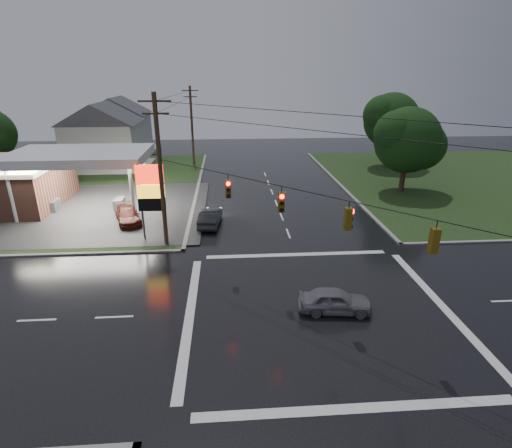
{
  "coord_description": "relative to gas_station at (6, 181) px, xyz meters",
  "views": [
    {
      "loc": [
        -4.77,
        -18.58,
        12.21
      ],
      "look_at": [
        -3.02,
        5.49,
        3.0
      ],
      "focal_mm": 28.0,
      "sensor_mm": 36.0,
      "label": 1
    }
  ],
  "objects": [
    {
      "name": "ground",
      "position": [
        25.68,
        -19.7,
        -2.55
      ],
      "size": [
        120.0,
        120.0,
        0.0
      ],
      "primitive_type": "plane",
      "color": "black",
      "rests_on": "ground"
    },
    {
      "name": "grass_nw",
      "position": [
        -0.32,
        6.3,
        -2.51
      ],
      "size": [
        36.0,
        36.0,
        0.08
      ],
      "primitive_type": "cube",
      "color": "#1A3216",
      "rests_on": "ground"
    },
    {
      "name": "grass_ne",
      "position": [
        51.68,
        6.3,
        -2.51
      ],
      "size": [
        36.0,
        36.0,
        0.08
      ],
      "primitive_type": "cube",
      "color": "#1A3216",
      "rests_on": "ground"
    },
    {
      "name": "gas_station",
      "position": [
        0.0,
        0.0,
        0.0
      ],
      "size": [
        26.2,
        18.0,
        5.6
      ],
      "color": "#2D2D2D",
      "rests_on": "ground"
    },
    {
      "name": "pylon_sign",
      "position": [
        15.18,
        -9.2,
        1.46
      ],
      "size": [
        2.0,
        0.35,
        6.0
      ],
      "color": "#59595E",
      "rests_on": "ground"
    },
    {
      "name": "utility_pole_nw",
      "position": [
        16.18,
        -10.2,
        3.17
      ],
      "size": [
        2.2,
        0.32,
        11.0
      ],
      "color": "#382619",
      "rests_on": "ground"
    },
    {
      "name": "utility_pole_n",
      "position": [
        16.18,
        18.3,
        2.92
      ],
      "size": [
        2.2,
        0.32,
        10.5
      ],
      "color": "#382619",
      "rests_on": "ground"
    },
    {
      "name": "traffic_signals",
      "position": [
        25.69,
        -19.72,
        3.93
      ],
      "size": [
        26.87,
        26.87,
        1.47
      ],
      "color": "black",
      "rests_on": "ground"
    },
    {
      "name": "house_near",
      "position": [
        4.73,
        16.3,
        1.86
      ],
      "size": [
        11.05,
        8.48,
        8.6
      ],
      "color": "silver",
      "rests_on": "ground"
    },
    {
      "name": "house_far",
      "position": [
        3.73,
        28.3,
        1.86
      ],
      "size": [
        11.05,
        8.48,
        8.6
      ],
      "color": "silver",
      "rests_on": "ground"
    },
    {
      "name": "tree_ne_near",
      "position": [
        39.82,
        2.29,
        3.01
      ],
      "size": [
        7.99,
        6.8,
        8.98
      ],
      "color": "black",
      "rests_on": "ground"
    },
    {
      "name": "tree_ne_far",
      "position": [
        42.83,
        14.29,
        3.63
      ],
      "size": [
        8.46,
        7.2,
        9.8
      ],
      "color": "black",
      "rests_on": "ground"
    },
    {
      "name": "car_north",
      "position": [
        19.34,
        -6.33,
        -1.82
      ],
      "size": [
        2.04,
        4.57,
        1.46
      ],
      "primitive_type": "imported",
      "rotation": [
        0.0,
        0.0,
        3.03
      ],
      "color": "#202428",
      "rests_on": "ground"
    },
    {
      "name": "car_crossing",
      "position": [
        26.52,
        -20.0,
        -1.88
      ],
      "size": [
        4.08,
        2.03,
        1.34
      ],
      "primitive_type": "imported",
      "rotation": [
        0.0,
        0.0,
        1.45
      ],
      "color": "slate",
      "rests_on": "ground"
    },
    {
      "name": "car_pump",
      "position": [
        12.26,
        -5.28,
        -1.9
      ],
      "size": [
        3.25,
        4.85,
        1.3
      ],
      "primitive_type": "imported",
      "rotation": [
        0.0,
        0.0,
        0.35
      ],
      "color": "#541D13",
      "rests_on": "ground"
    }
  ]
}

